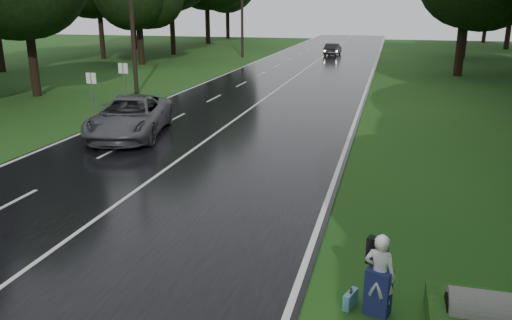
{
  "coord_description": "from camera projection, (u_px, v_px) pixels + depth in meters",
  "views": [
    {
      "loc": [
        7.33,
        -9.5,
        5.53
      ],
      "look_at": [
        3.64,
        4.66,
        1.1
      ],
      "focal_mm": 36.19,
      "sensor_mm": 36.0,
      "label": 1
    }
  ],
  "objects": [
    {
      "name": "tree_left_d",
      "position": [
        37.0,
        96.0,
        32.47
      ],
      "size": [
        8.48,
        8.48,
        13.24
      ],
      "primitive_type": null,
      "color": "black",
      "rests_on": "ground"
    },
    {
      "name": "utility_pole_mid",
      "position": [
        137.0,
        93.0,
        33.35
      ],
      "size": [
        1.8,
        0.28,
        9.64
      ],
      "primitive_type": null,
      "color": "black",
      "rests_on": "ground"
    },
    {
      "name": "far_car",
      "position": [
        333.0,
        49.0,
        57.85
      ],
      "size": [
        1.63,
        4.06,
        1.31
      ],
      "primitive_type": "imported",
      "rotation": [
        0.0,
        0.0,
        3.08
      ],
      "color": "black",
      "rests_on": "road"
    },
    {
      "name": "grey_car",
      "position": [
        130.0,
        117.0,
        22.26
      ],
      "size": [
        4.07,
        6.51,
        1.68
      ],
      "primitive_type": "imported",
      "rotation": [
        0.0,
        0.0,
        0.23
      ],
      "color": "#4A4C4F",
      "rests_on": "road"
    },
    {
      "name": "road_sign_a",
      "position": [
        95.0,
        117.0,
        26.38
      ],
      "size": [
        0.54,
        0.1,
        2.25
      ],
      "primitive_type": null,
      "color": "white",
      "rests_on": "ground"
    },
    {
      "name": "road",
      "position": [
        262.0,
        101.0,
        30.69
      ],
      "size": [
        12.0,
        140.0,
        0.04
      ],
      "primitive_type": "cube",
      "color": "black",
      "rests_on": "ground"
    },
    {
      "name": "hitchhiker",
      "position": [
        379.0,
        277.0,
        9.41
      ],
      "size": [
        0.68,
        0.65,
        1.61
      ],
      "color": "silver",
      "rests_on": "ground"
    },
    {
      "name": "utility_pole_far",
      "position": [
        242.0,
        57.0,
        56.28
      ],
      "size": [
        1.8,
        0.28,
        9.92
      ],
      "primitive_type": null,
      "color": "black",
      "rests_on": "ground"
    },
    {
      "name": "tree_left_e",
      "position": [
        142.0,
        65.0,
        49.39
      ],
      "size": [
        7.64,
        7.64,
        11.94
      ],
      "primitive_type": null,
      "color": "black",
      "rests_on": "ground"
    },
    {
      "name": "tree_left_f",
      "position": [
        174.0,
        54.0,
        59.37
      ],
      "size": [
        11.43,
        11.43,
        17.85
      ],
      "primitive_type": null,
      "color": "black",
      "rests_on": "ground"
    },
    {
      "name": "tree_right_e",
      "position": [
        457.0,
        76.0,
        41.57
      ],
      "size": [
        8.99,
        8.99,
        14.04
      ],
      "primitive_type": null,
      "color": "black",
      "rests_on": "ground"
    },
    {
      "name": "tree_right_f",
      "position": [
        462.0,
        58.0,
        55.02
      ],
      "size": [
        9.38,
        9.38,
        14.65
      ],
      "primitive_type": null,
      "color": "black",
      "rests_on": "ground"
    },
    {
      "name": "suitcase",
      "position": [
        350.0,
        299.0,
        9.79
      ],
      "size": [
        0.27,
        0.46,
        0.32
      ],
      "primitive_type": "cube",
      "rotation": [
        0.0,
        0.0,
        5.95
      ],
      "color": "teal",
      "rests_on": "ground"
    },
    {
      "name": "ground",
      "position": [
        57.0,
        249.0,
        12.17
      ],
      "size": [
        160.0,
        160.0,
        0.0
      ],
      "primitive_type": "plane",
      "color": "#1F4915",
      "rests_on": "ground"
    },
    {
      "name": "lane_center",
      "position": [
        262.0,
        100.0,
        30.68
      ],
      "size": [
        0.12,
        140.0,
        0.01
      ],
      "primitive_type": "cube",
      "color": "silver",
      "rests_on": "road"
    },
    {
      "name": "road_sign_b",
      "position": [
        126.0,
        105.0,
        29.42
      ],
      "size": [
        0.57,
        0.1,
        2.38
      ],
      "primitive_type": null,
      "color": "white",
      "rests_on": "ground"
    }
  ]
}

